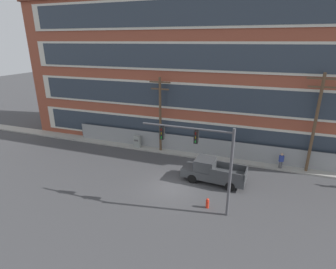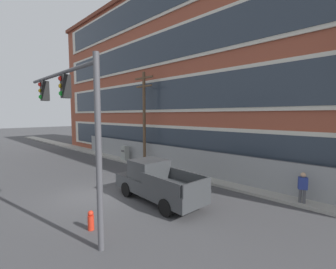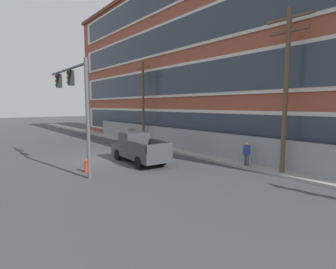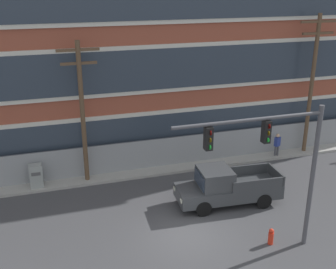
{
  "view_description": "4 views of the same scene",
  "coord_description": "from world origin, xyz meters",
  "px_view_note": "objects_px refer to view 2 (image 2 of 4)",
  "views": [
    {
      "loc": [
        6.19,
        -18.14,
        11.61
      ],
      "look_at": [
        -1.13,
        2.39,
        3.8
      ],
      "focal_mm": 28.0,
      "sensor_mm": 36.0,
      "label": 1
    },
    {
      "loc": [
        11.46,
        -5.69,
        4.49
      ],
      "look_at": [
        1.14,
        4.95,
        3.2
      ],
      "focal_mm": 24.0,
      "sensor_mm": 36.0,
      "label": 2
    },
    {
      "loc": [
        18.47,
        -7.39,
        3.97
      ],
      "look_at": [
        3.2,
        4.65,
        1.81
      ],
      "focal_mm": 28.0,
      "sensor_mm": 36.0,
      "label": 3
    },
    {
      "loc": [
        -5.74,
        -15.56,
        11.21
      ],
      "look_at": [
        0.12,
        3.08,
        3.88
      ],
      "focal_mm": 45.0,
      "sensor_mm": 36.0,
      "label": 4
    }
  ],
  "objects_px": {
    "utility_pole_near_corner": "(144,115)",
    "fire_hydrant": "(91,220)",
    "traffic_signal_mast": "(73,112)",
    "pedestrian_near_cabinet": "(303,187)",
    "pickup_truck_dark_grey": "(156,182)",
    "electrical_cabinet": "(125,154)"
  },
  "relations": [
    {
      "from": "utility_pole_near_corner",
      "to": "electrical_cabinet",
      "type": "bearing_deg",
      "value": -177.77
    },
    {
      "from": "pickup_truck_dark_grey",
      "to": "utility_pole_near_corner",
      "type": "relative_size",
      "value": 0.69
    },
    {
      "from": "traffic_signal_mast",
      "to": "pickup_truck_dark_grey",
      "type": "bearing_deg",
      "value": 91.1
    },
    {
      "from": "electrical_cabinet",
      "to": "pedestrian_near_cabinet",
      "type": "xyz_separation_m",
      "value": [
        15.14,
        -0.12,
        0.22
      ]
    },
    {
      "from": "pickup_truck_dark_grey",
      "to": "pedestrian_near_cabinet",
      "type": "height_order",
      "value": "pickup_truck_dark_grey"
    },
    {
      "from": "traffic_signal_mast",
      "to": "pickup_truck_dark_grey",
      "type": "height_order",
      "value": "traffic_signal_mast"
    },
    {
      "from": "electrical_cabinet",
      "to": "fire_hydrant",
      "type": "distance_m",
      "value": 13.0
    },
    {
      "from": "pickup_truck_dark_grey",
      "to": "fire_hydrant",
      "type": "height_order",
      "value": "pickup_truck_dark_grey"
    },
    {
      "from": "traffic_signal_mast",
      "to": "fire_hydrant",
      "type": "height_order",
      "value": "traffic_signal_mast"
    },
    {
      "from": "pedestrian_near_cabinet",
      "to": "pickup_truck_dark_grey",
      "type": "bearing_deg",
      "value": -141.97
    },
    {
      "from": "utility_pole_near_corner",
      "to": "electrical_cabinet",
      "type": "xyz_separation_m",
      "value": [
        -2.8,
        -0.11,
        -3.74
      ]
    },
    {
      "from": "utility_pole_near_corner",
      "to": "pedestrian_near_cabinet",
      "type": "xyz_separation_m",
      "value": [
        12.34,
        -0.23,
        -3.52
      ]
    },
    {
      "from": "utility_pole_near_corner",
      "to": "fire_hydrant",
      "type": "xyz_separation_m",
      "value": [
        7.03,
        -8.61,
        -4.11
      ]
    },
    {
      "from": "pedestrian_near_cabinet",
      "to": "traffic_signal_mast",
      "type": "bearing_deg",
      "value": -122.83
    },
    {
      "from": "pickup_truck_dark_grey",
      "to": "fire_hydrant",
      "type": "distance_m",
      "value": 3.96
    },
    {
      "from": "pickup_truck_dark_grey",
      "to": "utility_pole_near_corner",
      "type": "distance_m",
      "value": 8.85
    },
    {
      "from": "traffic_signal_mast",
      "to": "utility_pole_near_corner",
      "type": "height_order",
      "value": "utility_pole_near_corner"
    },
    {
      "from": "utility_pole_near_corner",
      "to": "pedestrian_near_cabinet",
      "type": "bearing_deg",
      "value": -1.09
    },
    {
      "from": "electrical_cabinet",
      "to": "pedestrian_near_cabinet",
      "type": "distance_m",
      "value": 15.14
    },
    {
      "from": "utility_pole_near_corner",
      "to": "pedestrian_near_cabinet",
      "type": "distance_m",
      "value": 12.83
    },
    {
      "from": "pedestrian_near_cabinet",
      "to": "fire_hydrant",
      "type": "relative_size",
      "value": 2.17
    },
    {
      "from": "pedestrian_near_cabinet",
      "to": "utility_pole_near_corner",
      "type": "bearing_deg",
      "value": 178.91
    }
  ]
}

